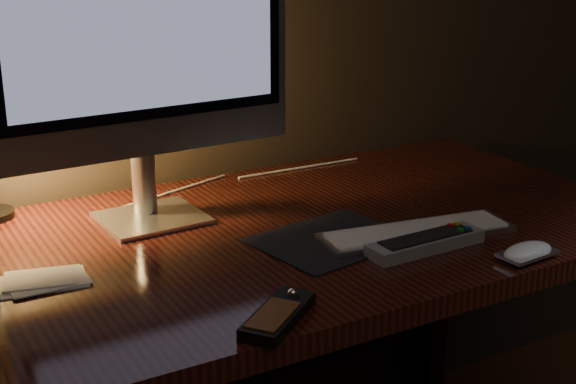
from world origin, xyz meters
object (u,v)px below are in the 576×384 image
keyboard (417,232)px  media_remote (278,315)px  desk (227,287)px  monitor (142,31)px  tv_remote (426,243)px  mouse (527,254)px

keyboard → media_remote: bearing=-147.4°
desk → monitor: monitor is taller
monitor → tv_remote: bearing=-48.3°
monitor → tv_remote: (0.37, -0.37, -0.35)m
desk → mouse: 0.57m
desk → monitor: (-0.11, 0.09, 0.49)m
desk → tv_remote: (0.25, -0.28, 0.14)m
mouse → tv_remote: size_ratio=0.46×
desk → keyboard: bearing=-38.0°
keyboard → desk: bearing=150.7°
media_remote → tv_remote: (0.36, 0.11, 0.00)m
tv_remote → monitor: bearing=132.8°
desk → keyboard: size_ratio=4.35×
monitor → keyboard: monitor is taller
tv_remote → desk: bearing=130.3°
media_remote → monitor: bearing=53.5°
mouse → media_remote: media_remote is taller
desk → media_remote: bearing=-104.9°
keyboard → media_remote: 0.42m
monitor → media_remote: size_ratio=3.89×
mouse → desk: bearing=128.5°
desk → media_remote: size_ratio=10.14×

